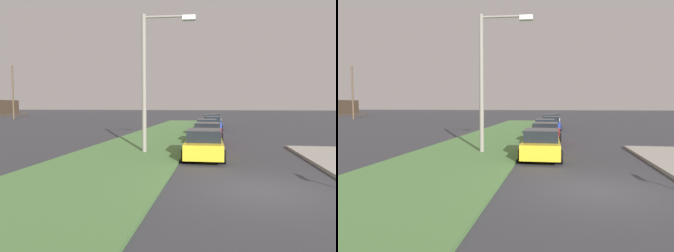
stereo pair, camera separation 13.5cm
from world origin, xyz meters
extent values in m
plane|color=#38383D|center=(0.00, 0.00, 0.00)|extent=(300.00, 300.00, 0.00)
cube|color=#517F42|center=(10.00, 6.08, 0.06)|extent=(60.00, 6.00, 0.12)
cube|color=gold|center=(5.46, 2.01, 0.57)|extent=(4.34, 1.89, 0.70)
cube|color=black|center=(5.26, 2.00, 1.19)|extent=(2.23, 1.65, 0.55)
cylinder|color=black|center=(6.79, 2.94, 0.32)|extent=(0.64, 0.23, 0.64)
cylinder|color=black|center=(6.83, 1.14, 0.32)|extent=(0.64, 0.23, 0.64)
cylinder|color=black|center=(4.09, 2.88, 0.32)|extent=(0.64, 0.23, 0.64)
cylinder|color=black|center=(4.13, 1.08, 0.32)|extent=(0.64, 0.23, 0.64)
cube|color=red|center=(11.23, 1.98, 0.57)|extent=(4.37, 1.97, 0.70)
cube|color=black|center=(11.03, 1.99, 1.19)|extent=(2.26, 1.69, 0.55)
cylinder|color=black|center=(12.61, 2.83, 0.32)|extent=(0.65, 0.25, 0.64)
cylinder|color=black|center=(12.54, 1.03, 0.32)|extent=(0.65, 0.25, 0.64)
cylinder|color=black|center=(9.92, 2.94, 0.32)|extent=(0.65, 0.25, 0.64)
cylinder|color=black|center=(9.84, 1.14, 0.32)|extent=(0.65, 0.25, 0.64)
cube|color=#B2B5BA|center=(16.44, 2.25, 0.57)|extent=(4.38, 1.99, 0.70)
cube|color=black|center=(16.24, 2.24, 1.19)|extent=(2.27, 1.70, 0.55)
cylinder|color=black|center=(17.74, 3.21, 0.32)|extent=(0.65, 0.25, 0.64)
cylinder|color=black|center=(17.82, 1.41, 0.32)|extent=(0.65, 0.25, 0.64)
cylinder|color=black|center=(15.05, 3.09, 0.32)|extent=(0.65, 0.25, 0.64)
cylinder|color=black|center=(15.13, 1.29, 0.32)|extent=(0.65, 0.25, 0.64)
cube|color=#23389E|center=(22.76, 1.83, 0.57)|extent=(4.35, 1.93, 0.70)
cube|color=black|center=(22.56, 1.82, 1.19)|extent=(2.25, 1.67, 0.55)
cylinder|color=black|center=(24.09, 2.77, 0.32)|extent=(0.65, 0.24, 0.64)
cylinder|color=black|center=(24.14, 0.97, 0.32)|extent=(0.65, 0.24, 0.64)
cylinder|color=black|center=(21.39, 2.68, 0.32)|extent=(0.65, 0.24, 0.64)
cylinder|color=black|center=(21.44, 0.89, 0.32)|extent=(0.65, 0.24, 0.64)
cube|color=black|center=(28.16, 2.12, 0.57)|extent=(4.31, 1.83, 0.70)
cube|color=black|center=(27.96, 2.12, 1.19)|extent=(2.21, 1.62, 0.55)
cylinder|color=black|center=(29.52, 3.01, 0.32)|extent=(0.64, 0.22, 0.64)
cylinder|color=black|center=(29.51, 1.21, 0.32)|extent=(0.64, 0.22, 0.64)
cylinder|color=black|center=(26.82, 3.03, 0.32)|extent=(0.64, 0.22, 0.64)
cylinder|color=black|center=(26.81, 1.23, 0.32)|extent=(0.64, 0.22, 0.64)
cube|color=silver|center=(33.46, 1.79, 0.57)|extent=(4.36, 1.95, 0.70)
cube|color=black|center=(33.26, 1.78, 1.19)|extent=(2.25, 1.67, 0.55)
cylinder|color=black|center=(34.78, 2.73, 0.32)|extent=(0.65, 0.24, 0.64)
cylinder|color=black|center=(34.84, 0.93, 0.32)|extent=(0.65, 0.24, 0.64)
cylinder|color=black|center=(32.08, 2.64, 0.32)|extent=(0.65, 0.24, 0.64)
cylinder|color=black|center=(32.14, 0.84, 0.32)|extent=(0.65, 0.24, 0.64)
cylinder|color=gray|center=(6.33, 5.30, 3.75)|extent=(0.24, 0.24, 7.50)
cylinder|color=gray|center=(6.41, 4.11, 7.35)|extent=(0.28, 2.40, 0.12)
cube|color=silver|center=(6.49, 2.91, 7.25)|extent=(0.41, 0.72, 0.24)
cylinder|color=brown|center=(41.19, 38.99, 5.00)|extent=(0.30, 0.30, 10.00)
camera|label=1|loc=(-9.58, 1.40, 2.67)|focal=32.06mm
camera|label=2|loc=(-9.56, 1.27, 2.67)|focal=32.06mm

